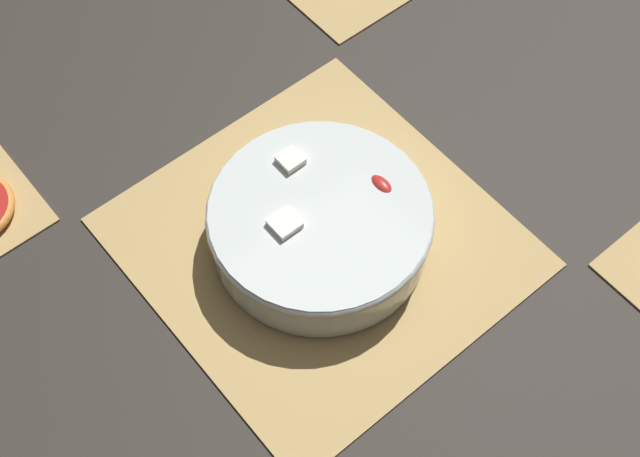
# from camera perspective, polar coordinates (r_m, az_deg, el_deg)

# --- Properties ---
(ground_plane) EXTENTS (6.00, 6.00, 0.00)m
(ground_plane) POSITION_cam_1_polar(r_m,az_deg,el_deg) (1.04, 0.00, -0.91)
(ground_plane) COLOR #2D2823
(bamboo_mat_center) EXTENTS (0.41, 0.40, 0.01)m
(bamboo_mat_center) POSITION_cam_1_polar(r_m,az_deg,el_deg) (1.04, 0.00, -0.83)
(bamboo_mat_center) COLOR tan
(bamboo_mat_center) RESTS_ON ground_plane
(fruit_salad_bowl) EXTENTS (0.26, 0.26, 0.08)m
(fruit_salad_bowl) POSITION_cam_1_polar(r_m,az_deg,el_deg) (1.00, -0.02, 0.33)
(fruit_salad_bowl) COLOR silver
(fruit_salad_bowl) RESTS_ON bamboo_mat_center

